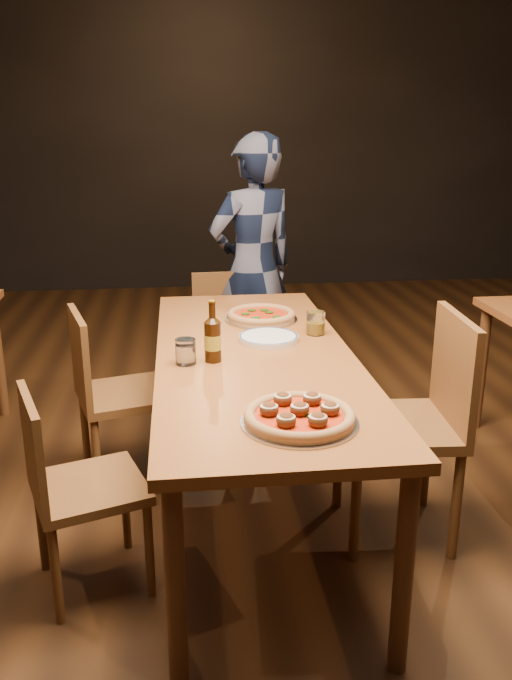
{
  "coord_description": "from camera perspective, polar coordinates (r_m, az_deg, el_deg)",
  "views": [
    {
      "loc": [
        -0.3,
        -2.56,
        1.62
      ],
      "look_at": [
        0.0,
        -0.05,
        0.82
      ],
      "focal_mm": 35.0,
      "sensor_mm": 36.0,
      "label": 1
    }
  ],
  "objects": [
    {
      "name": "amber_glass",
      "position": [
        2.96,
        5.15,
        1.46
      ],
      "size": [
        0.08,
        0.08,
        0.1
      ],
      "primitive_type": "cylinder",
      "color": "#A87A12",
      "rests_on": "table_main"
    },
    {
      "name": "room_shell",
      "position": [
        2.58,
        -0.14,
        22.83
      ],
      "size": [
        9.0,
        9.0,
        9.0
      ],
      "color": "black",
      "rests_on": "ground"
    },
    {
      "name": "chair_main_sw",
      "position": [
        3.18,
        -11.17,
        -4.49
      ],
      "size": [
        0.51,
        0.51,
        0.89
      ],
      "primitive_type": null,
      "rotation": [
        0.0,
        0.0,
        1.84
      ],
      "color": "brown",
      "rests_on": "ground"
    },
    {
      "name": "water_glass",
      "position": [
        2.59,
        -6.08,
        -1.0
      ],
      "size": [
        0.08,
        0.08,
        0.1
      ],
      "primitive_type": "cylinder",
      "color": "white",
      "rests_on": "table_main"
    },
    {
      "name": "chair_end",
      "position": [
        3.92,
        -2.34,
        -0.19
      ],
      "size": [
        0.41,
        0.41,
        0.85
      ],
      "primitive_type": null,
      "rotation": [
        0.0,
        0.0,
        0.05
      ],
      "color": "brown",
      "rests_on": "ground"
    },
    {
      "name": "plate_stack",
      "position": [
        2.86,
        1.07,
        0.15
      ],
      "size": [
        0.26,
        0.26,
        0.02
      ],
      "primitive_type": "cylinder",
      "color": "white",
      "rests_on": "table_main"
    },
    {
      "name": "chair_main_e",
      "position": [
        2.75,
        12.08,
        -7.06
      ],
      "size": [
        0.49,
        0.49,
        0.99
      ],
      "primitive_type": null,
      "rotation": [
        0.0,
        0.0,
        -1.64
      ],
      "color": "brown",
      "rests_on": "ground"
    },
    {
      "name": "pizza_margherita",
      "position": [
        3.18,
        0.45,
        2.13
      ],
      "size": [
        0.35,
        0.35,
        0.05
      ],
      "rotation": [
        0.0,
        0.0,
        0.13
      ],
      "color": "#B7B7BF",
      "rests_on": "table_main"
    },
    {
      "name": "chair_main_nw",
      "position": [
        2.5,
        -14.15,
        -12.06
      ],
      "size": [
        0.48,
        0.48,
        0.81
      ],
      "primitive_type": null,
      "rotation": [
        0.0,
        0.0,
        1.9
      ],
      "color": "brown",
      "rests_on": "ground"
    },
    {
      "name": "diner",
      "position": [
        4.08,
        -0.26,
        6.1
      ],
      "size": [
        0.7,
        0.59,
        1.61
      ],
      "primitive_type": "imported",
      "rotation": [
        0.0,
        0.0,
        3.56
      ],
      "color": "black",
      "rests_on": "ground"
    },
    {
      "name": "pizza_meatball",
      "position": [
        2.07,
        3.76,
        -6.51
      ],
      "size": [
        0.37,
        0.37,
        0.07
      ],
      "rotation": [
        0.0,
        0.0,
        -0.36
      ],
      "color": "#B7B7BF",
      "rests_on": "table_main"
    },
    {
      "name": "beer_bottle",
      "position": [
        2.6,
        -3.74,
        -0.03
      ],
      "size": [
        0.07,
        0.07,
        0.24
      ],
      "rotation": [
        0.0,
        0.0,
        0.3
      ],
      "color": "black",
      "rests_on": "table_main"
    },
    {
      "name": "ground",
      "position": [
        3.04,
        -0.12,
        -14.59
      ],
      "size": [
        9.0,
        9.0,
        0.0
      ],
      "primitive_type": "plane",
      "color": "black"
    },
    {
      "name": "table_main",
      "position": [
        2.74,
        -0.12,
        -2.51
      ],
      "size": [
        0.8,
        2.0,
        0.75
      ],
      "color": "brown",
      "rests_on": "ground"
    }
  ]
}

